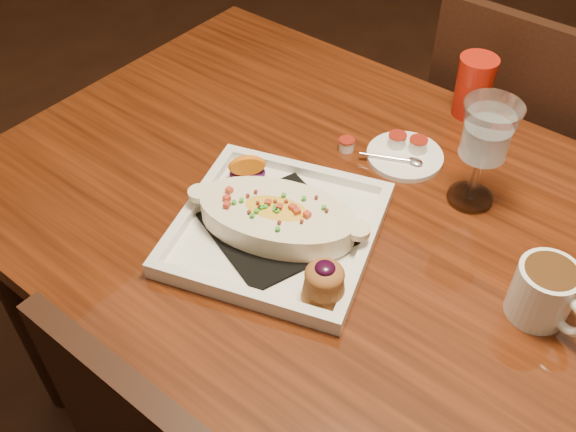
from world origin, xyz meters
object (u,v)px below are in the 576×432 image
Objects in this scene: goblet at (486,137)px; chair_far at (512,159)px; red_tumbler at (473,87)px; saucer at (404,153)px; plate at (279,225)px; coffee_mug at (545,291)px; table at (381,273)px.

chair_far is at bearing 98.20° from goblet.
goblet is (0.07, -0.46, 0.38)m from chair_far.
goblet reaches higher than red_tumbler.
chair_far is 6.42× the size of saucer.
red_tumbler is (0.08, 0.52, 0.03)m from plate.
coffee_mug is at bearing 112.51° from chair_far.
table is 0.30m from goblet.
chair_far reaches higher than table.
coffee_mug is (0.26, 0.00, 0.15)m from table.
plate is at bearing -98.90° from red_tumbler.
plate is 3.29× the size of coffee_mug.
goblet is at bearing 68.04° from table.
red_tumbler is (0.03, 0.20, 0.05)m from saucer.
red_tumbler is (-0.12, 0.23, -0.08)m from goblet.
chair_far is at bearing 134.30° from coffee_mug.
coffee_mug is at bearing -29.11° from saucer.
red_tumbler reaches higher than saucer.
chair_far is 0.39m from red_tumbler.
goblet is at bearing -61.92° from red_tumbler.
chair_far is 2.30× the size of plate.
table is 1.61× the size of chair_far.
goblet reaches higher than table.
goblet is at bearing 161.44° from coffee_mug.
red_tumbler is (-0.32, 0.40, 0.01)m from coffee_mug.
coffee_mug is at bearing 0.29° from table.
saucer is at bearing 169.49° from goblet.
chair_far is 4.64× the size of goblet.
plate is 2.79× the size of saucer.
goblet is at bearing 36.04° from plate.
plate is at bearing -99.54° from saucer.
coffee_mug is 0.61× the size of goblet.
chair_far is 7.26× the size of red_tumbler.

